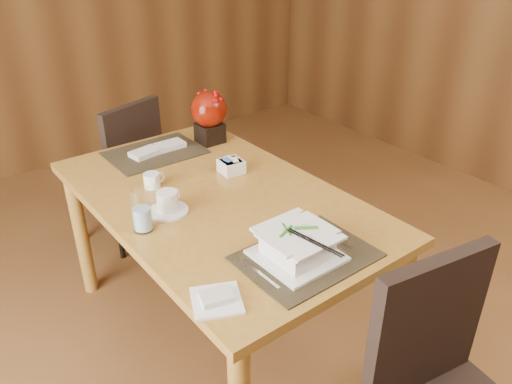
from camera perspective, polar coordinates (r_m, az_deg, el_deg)
dining_table at (r=2.14m, az=-4.39°, el=-2.68°), size 0.90×1.50×0.75m
placemat_near at (r=1.73m, az=5.78°, el=-7.33°), size 0.45×0.33×0.01m
placemat_far at (r=2.53m, az=-11.46°, el=4.43°), size 0.45×0.33×0.01m
soup_setting at (r=1.69m, az=4.74°, el=-6.11°), size 0.26×0.26×0.11m
coffee_cup at (r=1.98m, az=-10.06°, el=-1.31°), size 0.16×0.16×0.09m
water_glass at (r=1.86m, az=-12.93°, el=-1.99°), size 0.08×0.08×0.17m
creamer_jug at (r=2.19m, az=-11.82°, el=1.30°), size 0.09×0.09×0.06m
sugar_caddy at (r=2.27m, az=-2.84°, el=2.95°), size 0.11×0.11×0.06m
berry_decor at (r=2.57m, az=-5.39°, el=8.87°), size 0.18×0.18×0.27m
napkins_far at (r=2.53m, az=-10.96°, el=4.92°), size 0.29×0.12×0.03m
bread_plate at (r=1.54m, az=-4.52°, el=-12.26°), size 0.20×0.20×0.01m
far_chair at (r=3.01m, az=-14.88°, el=2.86°), size 0.53×0.53×0.90m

